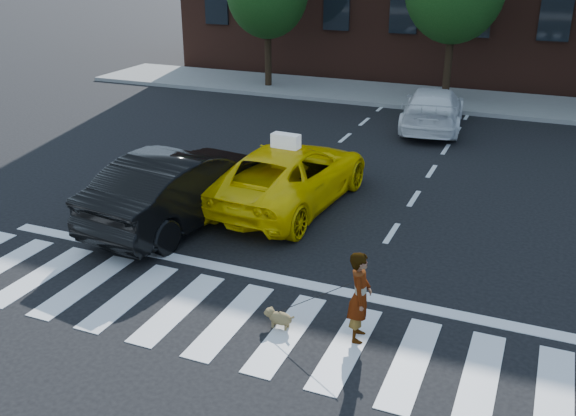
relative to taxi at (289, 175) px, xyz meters
The scene contains 10 objects.
ground 5.34m from the taxi, 77.88° to the right, with size 120.00×120.00×0.00m, color black.
crosswalk 5.34m from the taxi, 77.88° to the right, with size 13.00×2.40×0.01m, color silver.
stop_line 3.81m from the taxi, 72.74° to the right, with size 12.00×0.30×0.01m, color silver.
sidewalk_far 12.39m from the taxi, 84.85° to the left, with size 30.00×4.00×0.15m, color slate.
taxi is the anchor object (origin of this frame).
black_sedan 2.58m from the taxi, 132.61° to the right, with size 1.74×5.00×1.65m, color black.
white_suv 8.28m from the taxi, 77.16° to the left, with size 1.91×4.69×1.36m, color white.
woman 5.81m from the taxi, 56.65° to the right, with size 0.55×0.36×1.50m, color #999999.
dog 5.43m from the taxi, 69.28° to the right, with size 0.55×0.23×0.31m.
taxi_sign 0.90m from the taxi, 90.00° to the right, with size 0.65×0.28×0.32m, color white.
Camera 1 is at (4.38, -8.01, 5.75)m, focal length 40.00 mm.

